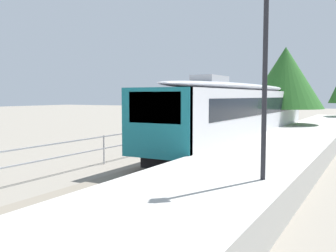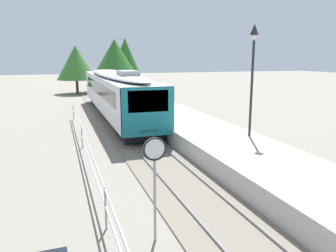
{
  "view_description": "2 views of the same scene",
  "coord_description": "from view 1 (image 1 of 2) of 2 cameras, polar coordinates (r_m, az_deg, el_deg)",
  "views": [
    {
      "loc": [
        6.87,
        8.29,
        2.94
      ],
      "look_at": [
        0.0,
        20.72,
        1.8
      ],
      "focal_mm": 40.35,
      "sensor_mm": 36.0,
      "label": 1
    },
    {
      "loc": [
        -4.36,
        3.2,
        4.74
      ],
      "look_at": [
        0.4,
        17.72,
        1.6
      ],
      "focal_mm": 36.02,
      "sensor_mm": 36.0,
      "label": 2
    }
  ],
  "objects": [
    {
      "name": "ground_plane",
      "position": [
        17.15,
        -6.76,
        -5.32
      ],
      "size": [
        160.0,
        160.0,
        0.0
      ],
      "primitive_type": "plane",
      "color": "gray"
    },
    {
      "name": "track_rails",
      "position": [
        15.61,
        2.28,
        -6.15
      ],
      "size": [
        3.2,
        60.0,
        0.14
      ],
      "color": "slate",
      "rests_on": "ground"
    },
    {
      "name": "commuter_train",
      "position": [
        22.57,
        11.19,
        2.49
      ],
      "size": [
        2.82,
        20.32,
        3.74
      ],
      "color": "silver",
      "rests_on": "track_rails"
    },
    {
      "name": "station_platform",
      "position": [
        14.4,
        13.98,
        -5.51
      ],
      "size": [
        3.9,
        60.0,
        0.9
      ],
      "primitive_type": "cube",
      "color": "#B7B5AD",
      "rests_on": "ground"
    },
    {
      "name": "platform_lamp_mid_platform",
      "position": [
        9.51,
        14.57,
        14.63
      ],
      "size": [
        0.34,
        0.34,
        5.35
      ],
      "color": "#232328",
      "rests_on": "station_platform"
    },
    {
      "name": "tree_behind_carpark",
      "position": [
        28.59,
        17.29,
        6.95
      ],
      "size": [
        5.44,
        5.44,
        6.43
      ],
      "color": "brown",
      "rests_on": "ground"
    },
    {
      "name": "tree_distant_left",
      "position": [
        41.56,
        16.82,
        5.87
      ],
      "size": [
        5.03,
        5.03,
        6.21
      ],
      "color": "brown",
      "rests_on": "ground"
    }
  ]
}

